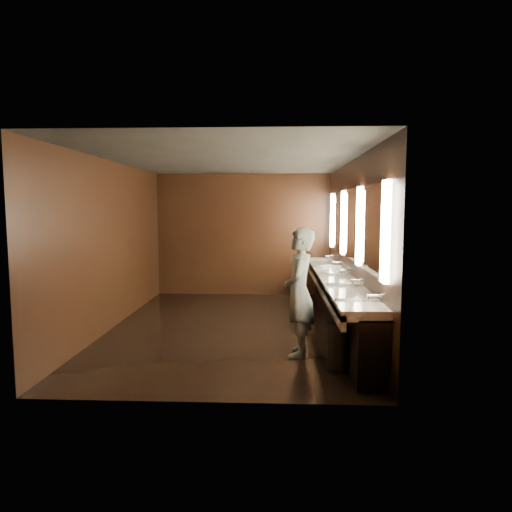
# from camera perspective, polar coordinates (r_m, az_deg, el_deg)

# --- Properties ---
(floor) EXTENTS (6.00, 6.00, 0.00)m
(floor) POSITION_cam_1_polar(r_m,az_deg,el_deg) (7.83, -3.11, -8.90)
(floor) COLOR black
(floor) RESTS_ON ground
(ceiling) EXTENTS (4.00, 6.00, 0.02)m
(ceiling) POSITION_cam_1_polar(r_m,az_deg,el_deg) (7.61, -3.23, 11.93)
(ceiling) COLOR #2D2D2B
(ceiling) RESTS_ON wall_back
(wall_back) EXTENTS (4.00, 0.02, 2.80)m
(wall_back) POSITION_cam_1_polar(r_m,az_deg,el_deg) (10.58, -1.59, 2.68)
(wall_back) COLOR black
(wall_back) RESTS_ON floor
(wall_front) EXTENTS (4.00, 0.02, 2.80)m
(wall_front) POSITION_cam_1_polar(r_m,az_deg,el_deg) (4.64, -6.77, -1.64)
(wall_front) COLOR black
(wall_front) RESTS_ON floor
(wall_left) EXTENTS (0.02, 6.00, 2.80)m
(wall_left) POSITION_cam_1_polar(r_m,az_deg,el_deg) (8.04, -17.51, 1.35)
(wall_left) COLOR black
(wall_left) RESTS_ON floor
(wall_right) EXTENTS (0.02, 6.00, 2.80)m
(wall_right) POSITION_cam_1_polar(r_m,az_deg,el_deg) (7.66, 11.89, 1.29)
(wall_right) COLOR black
(wall_right) RESTS_ON floor
(sink_counter) EXTENTS (0.55, 5.40, 1.01)m
(sink_counter) POSITION_cam_1_polar(r_m,az_deg,el_deg) (7.76, 10.23, -5.37)
(sink_counter) COLOR black
(sink_counter) RESTS_ON floor
(mirror_band) EXTENTS (0.06, 5.03, 1.15)m
(mirror_band) POSITION_cam_1_polar(r_m,az_deg,el_deg) (7.64, 11.80, 3.90)
(mirror_band) COLOR #FDECC4
(mirror_band) RESTS_ON wall_right
(person) EXTENTS (0.50, 0.69, 1.75)m
(person) POSITION_cam_1_polar(r_m,az_deg,el_deg) (6.25, 5.41, -4.53)
(person) COLOR #90B6D7
(person) RESTS_ON floor
(trash_bin) EXTENTS (0.45, 0.45, 0.58)m
(trash_bin) POSITION_cam_1_polar(r_m,az_deg,el_deg) (5.92, 10.64, -11.01)
(trash_bin) COLOR black
(trash_bin) RESTS_ON floor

